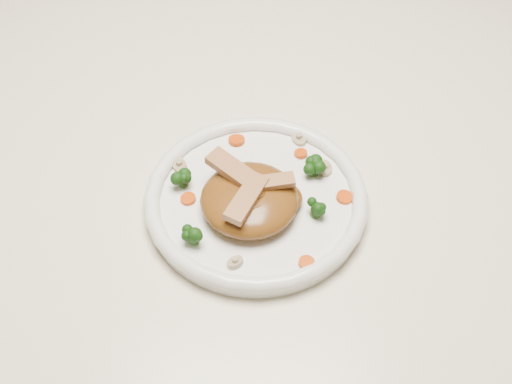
{
  "coord_description": "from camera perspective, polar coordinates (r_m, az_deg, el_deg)",
  "views": [
    {
      "loc": [
        0.0,
        -0.64,
        1.44
      ],
      "look_at": [
        0.01,
        -0.08,
        0.78
      ],
      "focal_mm": 49.17,
      "sensor_mm": 36.0,
      "label": 1
    }
  ],
  "objects": [
    {
      "name": "carrot_0",
      "position": [
        0.93,
        3.66,
        3.15
      ],
      "size": [
        0.02,
        0.02,
        0.0
      ],
      "primitive_type": "cylinder",
      "rotation": [
        0.0,
        0.0,
        -0.3
      ],
      "color": "#C14507",
      "rests_on": "plate"
    },
    {
      "name": "table",
      "position": [
        1.02,
        -0.86,
        -1.32
      ],
      "size": [
        1.2,
        0.8,
        0.75
      ],
      "color": "silver",
      "rests_on": "ground"
    },
    {
      "name": "mushroom_1",
      "position": [
        0.91,
        5.62,
        1.94
      ],
      "size": [
        0.03,
        0.03,
        0.01
      ],
      "primitive_type": "cylinder",
      "rotation": [
        0.0,
        0.0,
        1.58
      ],
      "color": "#C1B390",
      "rests_on": "plate"
    },
    {
      "name": "broccoli_0",
      "position": [
        0.9,
        4.74,
        2.22
      ],
      "size": [
        0.03,
        0.03,
        0.03
      ],
      "primitive_type": null,
      "rotation": [
        0.0,
        0.0,
        -0.25
      ],
      "color": "#143D0C",
      "rests_on": "plate"
    },
    {
      "name": "mushroom_2",
      "position": [
        0.92,
        -6.24,
        2.16
      ],
      "size": [
        0.03,
        0.03,
        0.01
      ],
      "primitive_type": "cylinder",
      "rotation": [
        0.0,
        0.0,
        -1.1
      ],
      "color": "#C1B390",
      "rests_on": "plate"
    },
    {
      "name": "chicken_b",
      "position": [
        0.85,
        -1.73,
        1.72
      ],
      "size": [
        0.07,
        0.07,
        0.01
      ],
      "primitive_type": "cube",
      "rotation": [
        0.0,
        0.0,
        2.41
      ],
      "color": "#AD8151",
      "rests_on": "noodle_mound"
    },
    {
      "name": "broccoli_2",
      "position": [
        0.83,
        -5.13,
        -3.46
      ],
      "size": [
        0.03,
        0.03,
        0.03
      ],
      "primitive_type": null,
      "rotation": [
        0.0,
        0.0,
        -0.15
      ],
      "color": "#143D0C",
      "rests_on": "plate"
    },
    {
      "name": "plate",
      "position": [
        0.88,
        -0.0,
        -0.92
      ],
      "size": [
        0.31,
        0.31,
        0.02
      ],
      "primitive_type": "cylinder",
      "rotation": [
        0.0,
        0.0,
        -0.12
      ],
      "color": "white",
      "rests_on": "table"
    },
    {
      "name": "mushroom_0",
      "position": [
        0.82,
        -1.72,
        -5.74
      ],
      "size": [
        0.03,
        0.03,
        0.01
      ],
      "primitive_type": "cylinder",
      "rotation": [
        0.0,
        0.0,
        0.64
      ],
      "color": "#C1B390",
      "rests_on": "plate"
    },
    {
      "name": "chicken_a",
      "position": [
        0.84,
        1.21,
        0.82
      ],
      "size": [
        0.06,
        0.03,
        0.01
      ],
      "primitive_type": "cube",
      "rotation": [
        0.0,
        0.0,
        0.16
      ],
      "color": "#AD8151",
      "rests_on": "noodle_mound"
    },
    {
      "name": "chicken_c",
      "position": [
        0.82,
        -0.79,
        -0.5
      ],
      "size": [
        0.06,
        0.08,
        0.01
      ],
      "primitive_type": "cube",
      "rotation": [
        0.0,
        0.0,
        4.22
      ],
      "color": "#AD8151",
      "rests_on": "noodle_mound"
    },
    {
      "name": "broccoli_1",
      "position": [
        0.89,
        -6.05,
        1.28
      ],
      "size": [
        0.03,
        0.03,
        0.03
      ],
      "primitive_type": null,
      "rotation": [
        0.0,
        0.0,
        -0.22
      ],
      "color": "#143D0C",
      "rests_on": "plate"
    },
    {
      "name": "carrot_2",
      "position": [
        0.88,
        7.21,
        -0.42
      ],
      "size": [
        0.02,
        0.02,
        0.0
      ],
      "primitive_type": "cylinder",
      "rotation": [
        0.0,
        0.0,
        0.13
      ],
      "color": "#C14507",
      "rests_on": "plate"
    },
    {
      "name": "carrot_3",
      "position": [
        0.94,
        -1.59,
        4.24
      ],
      "size": [
        0.03,
        0.03,
        0.0
      ],
      "primitive_type": "cylinder",
      "rotation": [
        0.0,
        0.0,
        -0.2
      ],
      "color": "#C14507",
      "rests_on": "plate"
    },
    {
      "name": "mushroom_3",
      "position": [
        0.95,
        3.51,
        4.35
      ],
      "size": [
        0.03,
        0.03,
        0.01
      ],
      "primitive_type": "cylinder",
      "rotation": [
        0.0,
        0.0,
        1.96
      ],
      "color": "#C1B390",
      "rests_on": "plate"
    },
    {
      "name": "carrot_1",
      "position": [
        0.88,
        -5.54,
        -0.55
      ],
      "size": [
        0.02,
        0.02,
        0.0
      ],
      "primitive_type": "cylinder",
      "rotation": [
        0.0,
        0.0,
        -0.06
      ],
      "color": "#C14507",
      "rests_on": "plate"
    },
    {
      "name": "broccoli_3",
      "position": [
        0.85,
        4.9,
        -1.21
      ],
      "size": [
        0.03,
        0.03,
        0.03
      ],
      "primitive_type": null,
      "rotation": [
        0.0,
        0.0,
        -0.21
      ],
      "color": "#143D0C",
      "rests_on": "plate"
    },
    {
      "name": "carrot_4",
      "position": [
        0.82,
        4.13,
        -5.76
      ],
      "size": [
        0.03,
        0.03,
        0.0
      ],
      "primitive_type": "cylinder",
      "rotation": [
        0.0,
        0.0,
        -0.39
      ],
      "color": "#C14507",
      "rests_on": "plate"
    },
    {
      "name": "noodle_mound",
      "position": [
        0.85,
        -0.54,
        -0.6
      ],
      "size": [
        0.16,
        0.16,
        0.04
      ],
      "primitive_type": "ellipsoid",
      "rotation": [
        0.0,
        0.0,
        0.36
      ],
      "color": "brown",
      "rests_on": "plate"
    }
  ]
}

